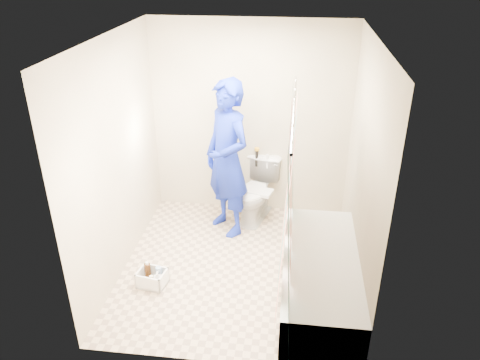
# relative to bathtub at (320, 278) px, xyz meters

# --- Properties ---
(floor) EXTENTS (2.60, 2.60, 0.00)m
(floor) POSITION_rel_bathtub_xyz_m (-0.85, 0.43, -0.27)
(floor) COLOR tan
(floor) RESTS_ON ground
(ceiling) EXTENTS (2.40, 2.60, 0.02)m
(ceiling) POSITION_rel_bathtub_xyz_m (-0.85, 0.43, 2.13)
(ceiling) COLOR white
(ceiling) RESTS_ON wall_back
(wall_back) EXTENTS (2.40, 0.02, 2.40)m
(wall_back) POSITION_rel_bathtub_xyz_m (-0.85, 1.73, 0.93)
(wall_back) COLOR #C2B695
(wall_back) RESTS_ON ground
(wall_front) EXTENTS (2.40, 0.02, 2.40)m
(wall_front) POSITION_rel_bathtub_xyz_m (-0.85, -0.88, 0.93)
(wall_front) COLOR #C2B695
(wall_front) RESTS_ON ground
(wall_left) EXTENTS (0.02, 2.60, 2.40)m
(wall_left) POSITION_rel_bathtub_xyz_m (-2.05, 0.43, 0.93)
(wall_left) COLOR #C2B695
(wall_left) RESTS_ON ground
(wall_right) EXTENTS (0.02, 2.60, 2.40)m
(wall_right) POSITION_rel_bathtub_xyz_m (0.35, 0.43, 0.93)
(wall_right) COLOR #C2B695
(wall_right) RESTS_ON ground
(bathtub) EXTENTS (0.70, 1.75, 0.50)m
(bathtub) POSITION_rel_bathtub_xyz_m (0.00, 0.00, 0.00)
(bathtub) COLOR white
(bathtub) RESTS_ON ground
(curtain_rod) EXTENTS (0.02, 1.90, 0.02)m
(curtain_rod) POSITION_rel_bathtub_xyz_m (-0.33, 0.00, 1.68)
(curtain_rod) COLOR silver
(curtain_rod) RESTS_ON wall_back
(shower_curtain) EXTENTS (0.06, 1.75, 1.80)m
(shower_curtain) POSITION_rel_bathtub_xyz_m (-0.33, 0.00, 0.75)
(shower_curtain) COLOR white
(shower_curtain) RESTS_ON curtain_rod
(toilet) EXTENTS (0.61, 0.83, 0.76)m
(toilet) POSITION_rel_bathtub_xyz_m (-0.74, 1.47, 0.11)
(toilet) COLOR white
(toilet) RESTS_ON ground
(tank_lid) EXTENTS (0.50, 0.32, 0.04)m
(tank_lid) POSITION_rel_bathtub_xyz_m (-0.77, 1.35, 0.18)
(tank_lid) COLOR silver
(tank_lid) RESTS_ON toilet
(tank_internals) EXTENTS (0.18, 0.08, 0.25)m
(tank_internals) POSITION_rel_bathtub_xyz_m (-0.73, 1.67, 0.48)
(tank_internals) COLOR black
(tank_internals) RESTS_ON toilet
(plumber) EXTENTS (0.79, 0.79, 1.85)m
(plumber) POSITION_rel_bathtub_xyz_m (-1.05, 1.17, 0.66)
(plumber) COLOR #0F359F
(plumber) RESTS_ON ground
(cleaning_caddy) EXTENTS (0.31, 0.27, 0.21)m
(cleaning_caddy) POSITION_rel_bathtub_xyz_m (-1.66, 0.02, -0.19)
(cleaning_caddy) COLOR white
(cleaning_caddy) RESTS_ON ground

